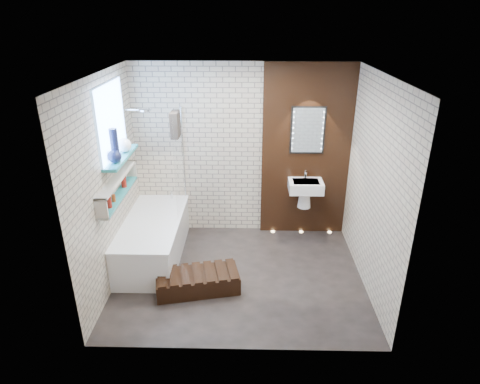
{
  "coord_description": "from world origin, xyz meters",
  "views": [
    {
      "loc": [
        0.11,
        -4.59,
        3.24
      ],
      "look_at": [
        0.0,
        0.15,
        1.15
      ],
      "focal_mm": 31.02,
      "sensor_mm": 36.0,
      "label": 1
    }
  ],
  "objects_px": {
    "bath_screen": "(179,162)",
    "led_mirror": "(308,130)",
    "bathtub": "(154,238)",
    "washbasin": "(305,190)",
    "walnut_step": "(198,282)"
  },
  "relations": [
    {
      "from": "led_mirror",
      "to": "walnut_step",
      "type": "height_order",
      "value": "led_mirror"
    },
    {
      "from": "bathtub",
      "to": "washbasin",
      "type": "relative_size",
      "value": 3.0
    },
    {
      "from": "bath_screen",
      "to": "washbasin",
      "type": "relative_size",
      "value": 2.41
    },
    {
      "from": "bath_screen",
      "to": "led_mirror",
      "type": "relative_size",
      "value": 2.0
    },
    {
      "from": "bathtub",
      "to": "led_mirror",
      "type": "bearing_deg",
      "value": 19.78
    },
    {
      "from": "washbasin",
      "to": "walnut_step",
      "type": "bearing_deg",
      "value": -136.95
    },
    {
      "from": "washbasin",
      "to": "led_mirror",
      "type": "distance_m",
      "value": 0.88
    },
    {
      "from": "led_mirror",
      "to": "walnut_step",
      "type": "bearing_deg",
      "value": -133.83
    },
    {
      "from": "bathtub",
      "to": "washbasin",
      "type": "height_order",
      "value": "washbasin"
    },
    {
      "from": "bathtub",
      "to": "washbasin",
      "type": "bearing_deg",
      "value": 16.01
    },
    {
      "from": "walnut_step",
      "to": "washbasin",
      "type": "bearing_deg",
      "value": 43.05
    },
    {
      "from": "washbasin",
      "to": "led_mirror",
      "type": "relative_size",
      "value": 0.83
    },
    {
      "from": "led_mirror",
      "to": "walnut_step",
      "type": "distance_m",
      "value": 2.62
    },
    {
      "from": "bath_screen",
      "to": "walnut_step",
      "type": "xyz_separation_m",
      "value": [
        0.35,
        -1.19,
        -1.17
      ]
    },
    {
      "from": "bath_screen",
      "to": "led_mirror",
      "type": "xyz_separation_m",
      "value": [
        1.82,
        0.34,
        0.37
      ]
    }
  ]
}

